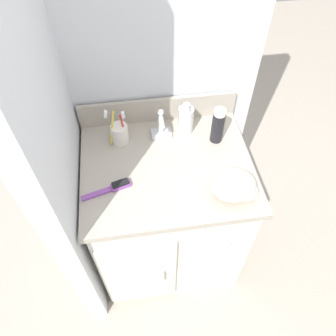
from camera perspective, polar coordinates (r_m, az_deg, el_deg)
ground_plane at (r=2.04m, az=-0.12°, el=-13.56°), size 6.00×6.00×0.00m
wall_back at (r=1.43m, az=-2.31°, el=19.46°), size 0.90×0.08×2.20m
wall_left at (r=1.18m, az=-20.65°, el=7.88°), size 0.08×0.67×2.20m
vanity at (r=1.68m, az=-0.17°, el=-7.71°), size 0.72×0.61×0.78m
backsplash at (r=1.53m, az=-1.74°, el=10.15°), size 0.72×0.02×0.12m
sink_faucet at (r=1.46m, az=-1.20°, el=7.10°), size 0.09×0.09×0.14m
toothbrush_cup at (r=1.45m, az=-8.42°, el=5.99°), size 0.09×0.07×0.19m
soap_dispenser at (r=1.47m, az=3.13°, el=8.42°), size 0.07×0.07×0.16m
shaving_cream_can at (r=1.43m, az=8.68°, el=7.32°), size 0.05×0.05×0.17m
hairbrush at (r=1.31m, az=-9.53°, el=-3.36°), size 0.20×0.08×0.03m
hand_towel at (r=1.28m, az=11.72°, el=-3.04°), size 0.19×0.16×0.10m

